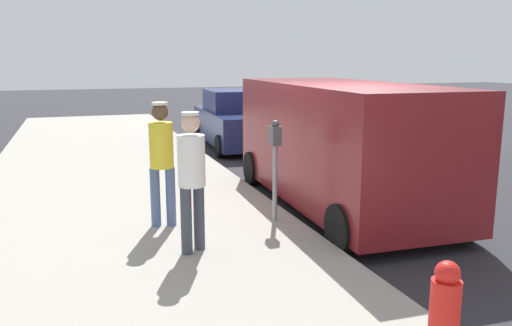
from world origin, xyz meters
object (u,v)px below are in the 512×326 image
Objects in this scene: pedestrian_in_yellow at (162,155)px; fire_hydrant at (444,314)px; parking_meter_near at (275,153)px; parked_sedan_behind at (237,121)px; pedestrian_in_white at (192,173)px; parked_van at (341,142)px.

pedestrian_in_yellow is 4.56m from fire_hydrant.
parked_sedan_behind is (-1.75, -7.62, -0.43)m from parking_meter_near.
parking_meter_near is 7.83m from parked_sedan_behind.
pedestrian_in_white is 0.98× the size of pedestrian_in_yellow.
pedestrian_in_yellow is (0.18, -1.16, 0.02)m from pedestrian_in_white.
pedestrian_in_white is at bearing 69.40° from parked_sedan_behind.
pedestrian_in_white is 2.06× the size of fire_hydrant.
fire_hydrant is at bearing 71.34° from parked_van.
pedestrian_in_yellow reaches higher than pedestrian_in_white.
pedestrian_in_white is 1.18m from pedestrian_in_yellow.
parked_van is (-3.13, -0.49, -0.04)m from pedestrian_in_yellow.
parked_van is (-1.50, -0.77, -0.03)m from parking_meter_near.
parked_sedan_behind is (-3.20, -8.51, -0.42)m from pedestrian_in_white.
fire_hydrant is at bearing 109.83° from pedestrian_in_yellow.
pedestrian_in_white is 3.38m from parked_van.
fire_hydrant is (-1.35, 3.08, -0.60)m from pedestrian_in_white.
parked_van is 6.87m from parked_sedan_behind.
parking_meter_near is at bearing -91.44° from fire_hydrant.
pedestrian_in_white is at bearing -66.39° from fire_hydrant.
fire_hydrant is at bearing 88.56° from parking_meter_near.
parked_van reaches higher than fire_hydrant.
parked_sedan_behind is 11.74m from fire_hydrant.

